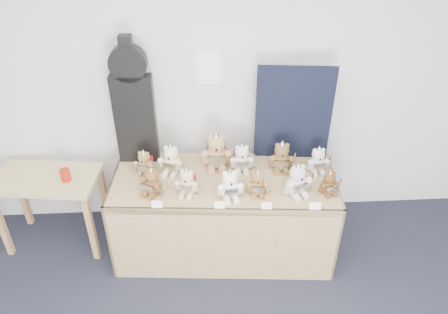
{
  "coord_description": "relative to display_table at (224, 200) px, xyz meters",
  "views": [
    {
      "loc": [
        -0.01,
        -0.91,
        2.92
      ],
      "look_at": [
        0.15,
        1.85,
        1.05
      ],
      "focal_mm": 35.0,
      "sensor_mm": 36.0,
      "label": 1
    }
  ],
  "objects": [
    {
      "name": "navy_board",
      "position": [
        0.6,
        0.38,
        0.59
      ],
      "size": [
        0.63,
        0.09,
        0.84
      ],
      "primitive_type": "cube",
      "rotation": [
        0.0,
        0.0,
        -0.1
      ],
      "color": "black",
      "rests_on": "display_table"
    },
    {
      "name": "teddy_front_far_left",
      "position": [
        -0.56,
        -0.07,
        0.27
      ],
      "size": [
        0.2,
        0.21,
        0.25
      ],
      "rotation": [
        0.0,
        0.0,
        -0.52
      ],
      "color": "brown",
      "rests_on": "display_table"
    },
    {
      "name": "entry_card_a",
      "position": [
        -0.51,
        -0.25,
        0.2
      ],
      "size": [
        0.08,
        0.02,
        0.06
      ],
      "primitive_type": "cube",
      "rotation": [
        -0.24,
        0.0,
        -0.08
      ],
      "color": "white",
      "rests_on": "display_table"
    },
    {
      "name": "red_cup",
      "position": [
        -1.3,
        0.19,
        0.17
      ],
      "size": [
        0.08,
        0.08,
        0.11
      ],
      "primitive_type": "cylinder",
      "color": "#AB1B0B",
      "rests_on": "side_table"
    },
    {
      "name": "teddy_front_end",
      "position": [
        0.81,
        -0.15,
        0.25
      ],
      "size": [
        0.18,
        0.16,
        0.22
      ],
      "rotation": [
        0.0,
        0.0,
        0.18
      ],
      "color": "brown",
      "rests_on": "display_table"
    },
    {
      "name": "entry_card_c",
      "position": [
        0.3,
        -0.32,
        0.2
      ],
      "size": [
        0.08,
        0.02,
        0.06
      ],
      "primitive_type": "cube",
      "rotation": [
        -0.24,
        0.0,
        -0.08
      ],
      "color": "white",
      "rests_on": "display_table"
    },
    {
      "name": "teddy_back_right",
      "position": [
        0.49,
        0.19,
        0.28
      ],
      "size": [
        0.23,
        0.19,
        0.29
      ],
      "rotation": [
        0.0,
        0.0,
        -0.08
      ],
      "color": "brown",
      "rests_on": "display_table"
    },
    {
      "name": "teddy_back_end",
      "position": [
        0.79,
        0.15,
        0.27
      ],
      "size": [
        0.21,
        0.17,
        0.25
      ],
      "rotation": [
        0.0,
        0.0,
        0.03
      ],
      "color": "silver",
      "rests_on": "display_table"
    },
    {
      "name": "room_shell",
      "position": [
        -0.09,
        0.62,
        0.91
      ],
      "size": [
        6.0,
        6.0,
        6.0
      ],
      "color": "white",
      "rests_on": "floor"
    },
    {
      "name": "teddy_front_centre",
      "position": [
        0.04,
        -0.16,
        0.27
      ],
      "size": [
        0.23,
        0.19,
        0.27
      ],
      "rotation": [
        0.0,
        0.0,
        0.11
      ],
      "color": "white",
      "rests_on": "display_table"
    },
    {
      "name": "teddy_front_left",
      "position": [
        -0.29,
        -0.09,
        0.26
      ],
      "size": [
        0.2,
        0.19,
        0.25
      ],
      "rotation": [
        0.0,
        0.0,
        -0.2
      ],
      "color": "#CBB78F",
      "rests_on": "display_table"
    },
    {
      "name": "teddy_back_left",
      "position": [
        -0.42,
        0.2,
        0.28
      ],
      "size": [
        0.23,
        0.21,
        0.29
      ],
      "rotation": [
        0.0,
        0.0,
        -0.26
      ],
      "color": "beige",
      "rests_on": "display_table"
    },
    {
      "name": "guitar_case",
      "position": [
        -0.71,
        0.41,
        0.7
      ],
      "size": [
        0.34,
        0.11,
        1.1
      ],
      "rotation": [
        0.0,
        0.0,
        -0.04
      ],
      "color": "black",
      "rests_on": "display_table"
    },
    {
      "name": "teddy_back_centre_right",
      "position": [
        0.16,
        0.2,
        0.27
      ],
      "size": [
        0.22,
        0.18,
        0.27
      ],
      "rotation": [
        0.0,
        0.0,
        -0.01
      ],
      "color": "silver",
      "rests_on": "display_table"
    },
    {
      "name": "entry_card_b",
      "position": [
        -0.05,
        -0.29,
        0.2
      ],
      "size": [
        0.08,
        0.02,
        0.06
      ],
      "primitive_type": "cube",
      "rotation": [
        -0.24,
        0.0,
        -0.08
      ],
      "color": "white",
      "rests_on": "display_table"
    },
    {
      "name": "teddy_front_far_right",
      "position": [
        0.56,
        -0.14,
        0.28
      ],
      "size": [
        0.25,
        0.22,
        0.29
      ],
      "rotation": [
        0.0,
        0.0,
        0.31
      ],
      "color": "silver",
      "rests_on": "display_table"
    },
    {
      "name": "entry_card_d",
      "position": [
        0.66,
        -0.34,
        0.2
      ],
      "size": [
        0.09,
        0.03,
        0.06
      ],
      "primitive_type": "cube",
      "rotation": [
        -0.24,
        0.0,
        -0.08
      ],
      "color": "white",
      "rests_on": "display_table"
    },
    {
      "name": "teddy_front_right",
      "position": [
        0.25,
        -0.13,
        0.26
      ],
      "size": [
        0.19,
        0.15,
        0.24
      ],
      "rotation": [
        0.0,
        0.0,
        -0.02
      ],
      "color": "brown",
      "rests_on": "display_table"
    },
    {
      "name": "side_table",
      "position": [
        -1.49,
        0.25,
        -0.01
      ],
      "size": [
        0.92,
        0.58,
        0.72
      ],
      "rotation": [
        0.0,
        0.0,
        -0.12
      ],
      "color": "tan",
      "rests_on": "floor"
    },
    {
      "name": "teddy_back_far_left",
      "position": [
        -0.65,
        0.21,
        0.26
      ],
      "size": [
        0.19,
        0.17,
        0.23
      ],
      "rotation": [
        0.0,
        0.0,
        -0.23
      ],
      "color": "olive",
      "rests_on": "display_table"
    },
    {
      "name": "teddy_back_centre_left",
      "position": [
        -0.05,
        0.27,
        0.3
      ],
      "size": [
        0.28,
        0.24,
        0.35
      ],
      "rotation": [
        0.0,
        0.0,
        -0.03
      ],
      "color": "tan",
      "rests_on": "display_table"
    },
    {
      "name": "display_table",
      "position": [
        0.0,
        0.0,
        0.0
      ],
      "size": [
        1.9,
        0.91,
        0.77
      ],
      "rotation": [
        0.0,
        0.0,
        -0.08
      ],
      "color": "olive",
      "rests_on": "floor"
    }
  ]
}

